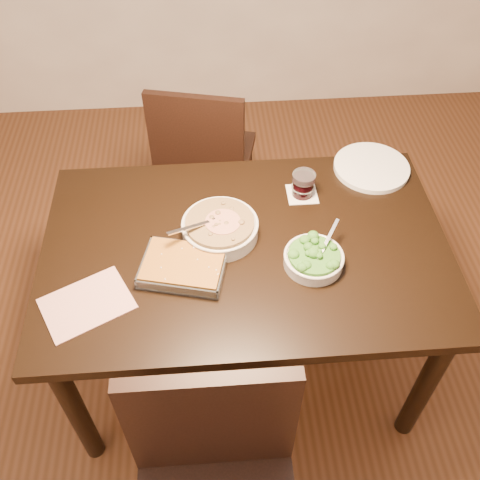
% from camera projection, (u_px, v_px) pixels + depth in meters
% --- Properties ---
extents(ground, '(4.00, 4.00, 0.00)m').
position_uv_depth(ground, '(244.00, 356.00, 2.39)').
color(ground, '#492915').
rests_on(ground, ground).
extents(table, '(1.40, 0.90, 0.75)m').
position_uv_depth(table, '(245.00, 262.00, 1.91)').
color(table, black).
rests_on(table, ground).
extents(magazine_a, '(0.32, 0.29, 0.01)m').
position_uv_depth(magazine_a, '(87.00, 304.00, 1.67)').
color(magazine_a, '#AB3631').
rests_on(magazine_a, table).
extents(coaster, '(0.11, 0.11, 0.00)m').
position_uv_depth(coaster, '(302.00, 194.00, 2.01)').
color(coaster, white).
rests_on(coaster, table).
extents(stew_bowl, '(0.27, 0.27, 0.10)m').
position_uv_depth(stew_bowl, '(220.00, 227.00, 1.84)').
color(stew_bowl, silver).
rests_on(stew_bowl, table).
extents(broccoli_bowl, '(0.20, 0.21, 0.08)m').
position_uv_depth(broccoli_bowl, '(314.00, 258.00, 1.76)').
color(broccoli_bowl, silver).
rests_on(broccoli_bowl, table).
extents(baking_dish, '(0.31, 0.26, 0.05)m').
position_uv_depth(baking_dish, '(183.00, 267.00, 1.74)').
color(baking_dish, silver).
rests_on(baking_dish, table).
extents(wine_tumbler, '(0.09, 0.09, 0.10)m').
position_uv_depth(wine_tumbler, '(303.00, 184.00, 1.97)').
color(wine_tumbler, black).
rests_on(wine_tumbler, coaster).
extents(dinner_plate, '(0.29, 0.29, 0.02)m').
position_uv_depth(dinner_plate, '(371.00, 167.00, 2.10)').
color(dinner_plate, white).
rests_on(dinner_plate, table).
extents(chair_far, '(0.51, 0.51, 0.91)m').
position_uv_depth(chair_far, '(203.00, 156.00, 2.55)').
color(chair_far, black).
rests_on(chair_far, ground).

